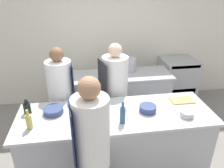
# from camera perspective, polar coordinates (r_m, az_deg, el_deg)

# --- Properties ---
(ground_plane) EXTENTS (16.00, 16.00, 0.00)m
(ground_plane) POSITION_cam_1_polar(r_m,az_deg,el_deg) (3.41, 0.92, -20.93)
(ground_plane) COLOR gray
(wall_back) EXTENTS (8.00, 0.06, 2.80)m
(wall_back) POSITION_cam_1_polar(r_m,az_deg,el_deg) (4.58, -3.32, 12.08)
(wall_back) COLOR silver
(wall_back) RESTS_ON ground_plane
(prep_counter) EXTENTS (2.50, 0.84, 0.94)m
(prep_counter) POSITION_cam_1_polar(r_m,az_deg,el_deg) (3.09, 0.98, -14.94)
(prep_counter) COLOR #A8AAAF
(prep_counter) RESTS_ON ground_plane
(pass_counter) EXTENTS (1.84, 0.64, 0.94)m
(pass_counter) POSITION_cam_1_polar(r_m,az_deg,el_deg) (4.13, 2.12, -3.44)
(pass_counter) COLOR #A8AAAF
(pass_counter) RESTS_ON ground_plane
(oven_range) EXTENTS (0.71, 0.64, 0.96)m
(oven_range) POSITION_cam_1_polar(r_m,az_deg,el_deg) (4.97, 16.60, 0.84)
(oven_range) COLOR #A8AAAF
(oven_range) RESTS_ON ground_plane
(chef_at_prep_near) EXTENTS (0.37, 0.35, 1.76)m
(chef_at_prep_near) POSITION_cam_1_polar(r_m,az_deg,el_deg) (2.29, -5.17, -18.53)
(chef_at_prep_near) COLOR black
(chef_at_prep_near) RESTS_ON ground_plane
(chef_at_stove) EXTENTS (0.39, 0.38, 1.65)m
(chef_at_stove) POSITION_cam_1_polar(r_m,az_deg,el_deg) (3.41, -12.90, -4.14)
(chef_at_stove) COLOR black
(chef_at_stove) RESTS_ON ground_plane
(chef_at_pass_far) EXTENTS (0.45, 0.43, 1.66)m
(chef_at_pass_far) POSITION_cam_1_polar(r_m,az_deg,el_deg) (3.46, 0.69, -2.92)
(chef_at_pass_far) COLOR black
(chef_at_pass_far) RESTS_ON ground_plane
(bottle_olive_oil) EXTENTS (0.07, 0.07, 0.25)m
(bottle_olive_oil) POSITION_cam_1_polar(r_m,az_deg,el_deg) (2.67, -20.89, -9.06)
(bottle_olive_oil) COLOR #B2A84C
(bottle_olive_oil) RESTS_ON prep_counter
(bottle_vinegar) EXTENTS (0.09, 0.09, 0.20)m
(bottle_vinegar) POSITION_cam_1_polar(r_m,az_deg,el_deg) (2.97, -21.30, -5.85)
(bottle_vinegar) COLOR black
(bottle_vinegar) RESTS_ON prep_counter
(bottle_wine) EXTENTS (0.06, 0.06, 0.21)m
(bottle_wine) POSITION_cam_1_polar(r_m,az_deg,el_deg) (2.94, -8.30, -4.35)
(bottle_wine) COLOR #19471E
(bottle_wine) RESTS_ON prep_counter
(bottle_cooking_oil) EXTENTS (0.07, 0.07, 0.28)m
(bottle_cooking_oil) POSITION_cam_1_polar(r_m,az_deg,el_deg) (2.59, 2.79, -7.98)
(bottle_cooking_oil) COLOR #2D5175
(bottle_cooking_oil) RESTS_ON prep_counter
(bowl_mixing_large) EXTENTS (0.25, 0.25, 0.07)m
(bowl_mixing_large) POSITION_cam_1_polar(r_m,az_deg,el_deg) (2.89, -15.05, -6.72)
(bowl_mixing_large) COLOR navy
(bowl_mixing_large) RESTS_ON prep_counter
(bowl_prep_small) EXTENTS (0.24, 0.24, 0.07)m
(bowl_prep_small) POSITION_cam_1_polar(r_m,az_deg,el_deg) (2.96, -4.63, -5.02)
(bowl_prep_small) COLOR white
(bowl_prep_small) RESTS_ON prep_counter
(bowl_ceramic_blue) EXTENTS (0.22, 0.22, 0.08)m
(bowl_ceramic_blue) POSITION_cam_1_polar(r_m,az_deg,el_deg) (2.87, 9.32, -6.32)
(bowl_ceramic_blue) COLOR navy
(bowl_ceramic_blue) RESTS_ON prep_counter
(bowl_wooden_salad) EXTENTS (0.16, 0.16, 0.07)m
(bowl_wooden_salad) POSITION_cam_1_polar(r_m,az_deg,el_deg) (2.89, 18.97, -7.39)
(bowl_wooden_salad) COLOR #B7BABC
(bowl_wooden_salad) RESTS_ON prep_counter
(cup) EXTENTS (0.08, 0.08, 0.08)m
(cup) POSITION_cam_1_polar(r_m,az_deg,el_deg) (2.60, -5.80, -9.77)
(cup) COLOR #B2382D
(cup) RESTS_ON prep_counter
(cutting_board) EXTENTS (0.32, 0.20, 0.01)m
(cutting_board) POSITION_cam_1_polar(r_m,az_deg,el_deg) (3.23, 17.79, -4.06)
(cutting_board) COLOR tan
(cutting_board) RESTS_ON prep_counter
(stockpot) EXTENTS (0.23, 0.23, 0.24)m
(stockpot) POSITION_cam_1_polar(r_m,az_deg,el_deg) (4.05, 4.68, 5.08)
(stockpot) COLOR #A8AAAF
(stockpot) RESTS_ON pass_counter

